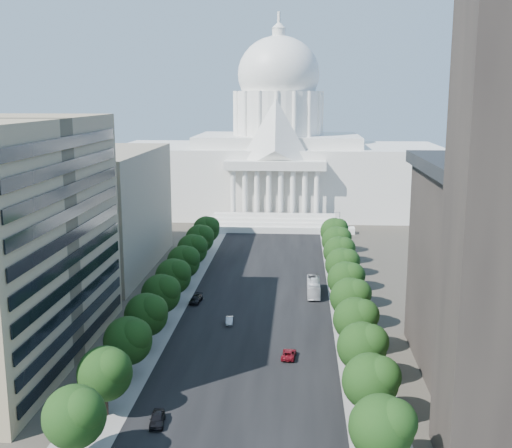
% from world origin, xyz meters
% --- Properties ---
extents(road_asphalt, '(30.00, 260.00, 0.01)m').
position_xyz_m(road_asphalt, '(0.00, 90.00, 0.00)').
color(road_asphalt, black).
rests_on(road_asphalt, ground).
extents(sidewalk_left, '(8.00, 260.00, 0.02)m').
position_xyz_m(sidewalk_left, '(-19.00, 90.00, 0.00)').
color(sidewalk_left, gray).
rests_on(sidewalk_left, ground).
extents(sidewalk_right, '(8.00, 260.00, 0.02)m').
position_xyz_m(sidewalk_right, '(19.00, 90.00, 0.00)').
color(sidewalk_right, gray).
rests_on(sidewalk_right, ground).
extents(capitol, '(120.00, 56.00, 73.00)m').
position_xyz_m(capitol, '(0.00, 184.89, 20.01)').
color(capitol, white).
rests_on(capitol, ground).
extents(office_block_left_far, '(38.00, 52.00, 30.00)m').
position_xyz_m(office_block_left_far, '(-48.00, 100.00, 15.00)').
color(office_block_left_far, gray).
rests_on(office_block_left_far, ground).
extents(tree_l_a, '(7.79, 7.60, 9.97)m').
position_xyz_m(tree_l_a, '(-17.66, 11.81, 6.45)').
color(tree_l_a, '#33261C').
rests_on(tree_l_a, ground).
extents(tree_l_b, '(7.79, 7.60, 9.97)m').
position_xyz_m(tree_l_b, '(-17.66, 23.81, 6.45)').
color(tree_l_b, '#33261C').
rests_on(tree_l_b, ground).
extents(tree_l_c, '(7.79, 7.60, 9.97)m').
position_xyz_m(tree_l_c, '(-17.66, 35.81, 6.45)').
color(tree_l_c, '#33261C').
rests_on(tree_l_c, ground).
extents(tree_l_d, '(7.79, 7.60, 9.97)m').
position_xyz_m(tree_l_d, '(-17.66, 47.81, 6.45)').
color(tree_l_d, '#33261C').
rests_on(tree_l_d, ground).
extents(tree_l_e, '(7.79, 7.60, 9.97)m').
position_xyz_m(tree_l_e, '(-17.66, 59.81, 6.45)').
color(tree_l_e, '#33261C').
rests_on(tree_l_e, ground).
extents(tree_l_f, '(7.79, 7.60, 9.97)m').
position_xyz_m(tree_l_f, '(-17.66, 71.81, 6.45)').
color(tree_l_f, '#33261C').
rests_on(tree_l_f, ground).
extents(tree_l_g, '(7.79, 7.60, 9.97)m').
position_xyz_m(tree_l_g, '(-17.66, 83.81, 6.45)').
color(tree_l_g, '#33261C').
rests_on(tree_l_g, ground).
extents(tree_l_h, '(7.79, 7.60, 9.97)m').
position_xyz_m(tree_l_h, '(-17.66, 95.81, 6.45)').
color(tree_l_h, '#33261C').
rests_on(tree_l_h, ground).
extents(tree_l_i, '(7.79, 7.60, 9.97)m').
position_xyz_m(tree_l_i, '(-17.66, 107.81, 6.45)').
color(tree_l_i, '#33261C').
rests_on(tree_l_i, ground).
extents(tree_l_j, '(7.79, 7.60, 9.97)m').
position_xyz_m(tree_l_j, '(-17.66, 119.81, 6.45)').
color(tree_l_j, '#33261C').
rests_on(tree_l_j, ground).
extents(tree_r_a, '(7.79, 7.60, 9.97)m').
position_xyz_m(tree_r_a, '(18.34, 11.81, 6.45)').
color(tree_r_a, '#33261C').
rests_on(tree_r_a, ground).
extents(tree_r_b, '(7.79, 7.60, 9.97)m').
position_xyz_m(tree_r_b, '(18.34, 23.81, 6.45)').
color(tree_r_b, '#33261C').
rests_on(tree_r_b, ground).
extents(tree_r_c, '(7.79, 7.60, 9.97)m').
position_xyz_m(tree_r_c, '(18.34, 35.81, 6.45)').
color(tree_r_c, '#33261C').
rests_on(tree_r_c, ground).
extents(tree_r_d, '(7.79, 7.60, 9.97)m').
position_xyz_m(tree_r_d, '(18.34, 47.81, 6.45)').
color(tree_r_d, '#33261C').
rests_on(tree_r_d, ground).
extents(tree_r_e, '(7.79, 7.60, 9.97)m').
position_xyz_m(tree_r_e, '(18.34, 59.81, 6.45)').
color(tree_r_e, '#33261C').
rests_on(tree_r_e, ground).
extents(tree_r_f, '(7.79, 7.60, 9.97)m').
position_xyz_m(tree_r_f, '(18.34, 71.81, 6.45)').
color(tree_r_f, '#33261C').
rests_on(tree_r_f, ground).
extents(tree_r_g, '(7.79, 7.60, 9.97)m').
position_xyz_m(tree_r_g, '(18.34, 83.81, 6.45)').
color(tree_r_g, '#33261C').
rests_on(tree_r_g, ground).
extents(tree_r_h, '(7.79, 7.60, 9.97)m').
position_xyz_m(tree_r_h, '(18.34, 95.81, 6.45)').
color(tree_r_h, '#33261C').
rests_on(tree_r_h, ground).
extents(tree_r_i, '(7.79, 7.60, 9.97)m').
position_xyz_m(tree_r_i, '(18.34, 107.81, 6.45)').
color(tree_r_i, '#33261C').
rests_on(tree_r_i, ground).
extents(tree_r_j, '(7.79, 7.60, 9.97)m').
position_xyz_m(tree_r_j, '(18.34, 119.81, 6.45)').
color(tree_r_j, '#33261C').
rests_on(tree_r_j, ground).
extents(streetlight_a, '(2.61, 0.44, 9.00)m').
position_xyz_m(streetlight_a, '(19.90, 10.00, 5.82)').
color(streetlight_a, gray).
rests_on(streetlight_a, ground).
extents(streetlight_b, '(2.61, 0.44, 9.00)m').
position_xyz_m(streetlight_b, '(19.90, 35.00, 5.82)').
color(streetlight_b, gray).
rests_on(streetlight_b, ground).
extents(streetlight_c, '(2.61, 0.44, 9.00)m').
position_xyz_m(streetlight_c, '(19.90, 60.00, 5.82)').
color(streetlight_c, gray).
rests_on(streetlight_c, ground).
extents(streetlight_d, '(2.61, 0.44, 9.00)m').
position_xyz_m(streetlight_d, '(19.90, 85.00, 5.82)').
color(streetlight_d, gray).
rests_on(streetlight_d, ground).
extents(streetlight_e, '(2.61, 0.44, 9.00)m').
position_xyz_m(streetlight_e, '(19.90, 110.00, 5.82)').
color(streetlight_e, gray).
rests_on(streetlight_e, ground).
extents(streetlight_f, '(2.61, 0.44, 9.00)m').
position_xyz_m(streetlight_f, '(19.90, 135.00, 5.82)').
color(streetlight_f, gray).
rests_on(streetlight_f, ground).
extents(car_dark_a, '(2.44, 4.95, 1.62)m').
position_xyz_m(car_dark_a, '(-10.42, 21.95, 0.81)').
color(car_dark_a, black).
rests_on(car_dark_a, ground).
extents(car_silver, '(1.65, 3.96, 1.27)m').
position_xyz_m(car_silver, '(-4.96, 61.11, 0.64)').
color(car_silver, '#9EA1A6').
rests_on(car_silver, ground).
extents(car_red, '(2.68, 5.07, 1.36)m').
position_xyz_m(car_red, '(6.84, 45.44, 0.68)').
color(car_red, maroon).
rests_on(car_red, ground).
extents(car_dark_b, '(2.62, 5.33, 1.49)m').
position_xyz_m(car_dark_b, '(-13.50, 73.44, 0.75)').
color(car_dark_b, black).
rests_on(car_dark_b, ground).
extents(city_bus, '(2.75, 11.72, 3.26)m').
position_xyz_m(city_bus, '(11.67, 81.11, 1.63)').
color(city_bus, silver).
rests_on(city_bus, ground).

